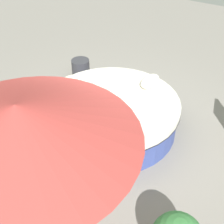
# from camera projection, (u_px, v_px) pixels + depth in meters

# --- Properties ---
(ground_plane) EXTENTS (16.00, 16.00, 0.00)m
(ground_plane) POSITION_uv_depth(u_px,v_px,m) (112.00, 127.00, 5.74)
(ground_plane) COLOR gray
(round_bed) EXTENTS (2.44, 2.44, 0.61)m
(round_bed) POSITION_uv_depth(u_px,v_px,m) (112.00, 114.00, 5.54)
(round_bed) COLOR #38478C
(round_bed) RESTS_ON ground_plane
(throw_pillow_0) EXTENTS (0.54, 0.29, 0.16)m
(throw_pillow_0) POSITION_uv_depth(u_px,v_px,m) (150.00, 81.00, 5.74)
(throw_pillow_0) COLOR silver
(throw_pillow_0) RESTS_ON round_bed
(throw_pillow_1) EXTENTS (0.45, 0.34, 0.17)m
(throw_pillow_1) POSITION_uv_depth(u_px,v_px,m) (71.00, 81.00, 5.72)
(throw_pillow_1) COLOR beige
(throw_pillow_1) RESTS_ON round_bed
(patio_umbrella) EXTENTS (2.18, 2.18, 2.28)m
(patio_umbrella) POSITION_uv_depth(u_px,v_px,m) (19.00, 124.00, 2.59)
(patio_umbrella) COLOR #262628
(patio_umbrella) RESTS_ON ground_plane
(side_table) EXTENTS (0.40, 0.40, 0.52)m
(side_table) POSITION_uv_depth(u_px,v_px,m) (81.00, 70.00, 6.93)
(side_table) COLOR #333338
(side_table) RESTS_ON ground_plane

